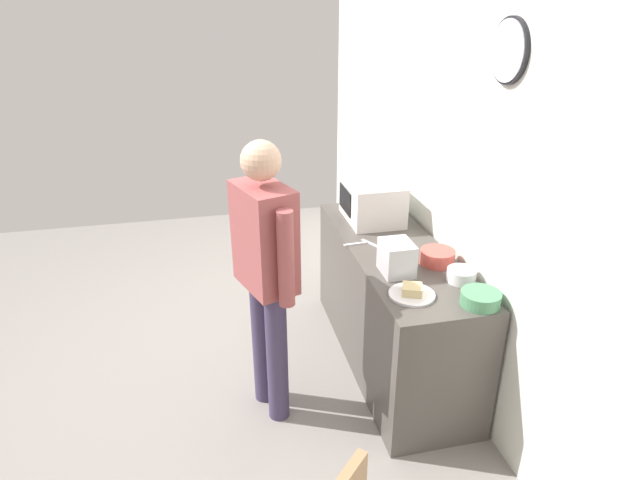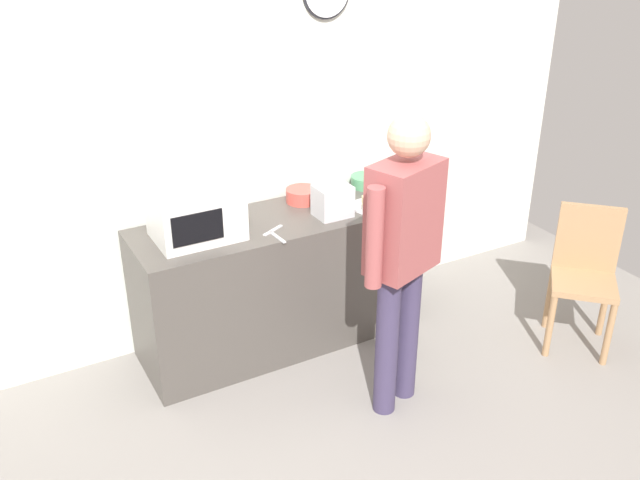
% 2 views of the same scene
% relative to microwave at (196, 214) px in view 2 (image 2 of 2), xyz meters
% --- Properties ---
extents(ground_plane, '(6.00, 6.00, 0.00)m').
position_rel_microwave_xyz_m(ground_plane, '(0.38, -1.21, -1.05)').
color(ground_plane, gray).
extents(back_wall, '(5.40, 0.13, 2.60)m').
position_rel_microwave_xyz_m(back_wall, '(0.38, 0.39, 0.26)').
color(back_wall, silver).
rests_on(back_wall, ground_plane).
extents(kitchen_counter, '(1.82, 0.62, 0.90)m').
position_rel_microwave_xyz_m(kitchen_counter, '(0.52, 0.01, -0.60)').
color(kitchen_counter, '#4C4742').
rests_on(kitchen_counter, ground_plane).
extents(microwave, '(0.50, 0.39, 0.30)m').
position_rel_microwave_xyz_m(microwave, '(0.00, 0.00, 0.00)').
color(microwave, silver).
rests_on(microwave, kitchen_counter).
extents(sandwich_plate, '(0.26, 0.26, 0.07)m').
position_rel_microwave_xyz_m(sandwich_plate, '(1.14, -0.13, -0.13)').
color(sandwich_plate, white).
rests_on(sandwich_plate, kitchen_counter).
extents(salad_bowl, '(0.22, 0.22, 0.09)m').
position_rel_microwave_xyz_m(salad_bowl, '(0.79, 0.18, -0.11)').
color(salad_bowl, '#C64C42').
rests_on(salad_bowl, kitchen_counter).
extents(cereal_bowl, '(0.17, 0.17, 0.08)m').
position_rel_microwave_xyz_m(cereal_bowl, '(1.04, 0.22, -0.11)').
color(cereal_bowl, white).
rests_on(cereal_bowl, kitchen_counter).
extents(mixing_bowl, '(0.22, 0.22, 0.08)m').
position_rel_microwave_xyz_m(mixing_bowl, '(1.31, 0.20, -0.11)').
color(mixing_bowl, '#4C8E60').
rests_on(mixing_bowl, kitchen_counter).
extents(toaster, '(0.22, 0.18, 0.20)m').
position_rel_microwave_xyz_m(toaster, '(0.85, -0.12, -0.05)').
color(toaster, silver).
rests_on(toaster, kitchen_counter).
extents(fork_utensil, '(0.16, 0.09, 0.01)m').
position_rel_microwave_xyz_m(fork_utensil, '(0.42, -0.14, -0.15)').
color(fork_utensil, silver).
rests_on(fork_utensil, kitchen_counter).
extents(spoon_utensil, '(0.03, 0.17, 0.01)m').
position_rel_microwave_xyz_m(spoon_utensil, '(0.41, -0.24, -0.15)').
color(spoon_utensil, silver).
rests_on(spoon_utensil, kitchen_counter).
extents(person_standing, '(0.56, 0.36, 1.75)m').
position_rel_microwave_xyz_m(person_standing, '(0.83, -0.91, -0.02)').
color(person_standing, '#3D3453').
rests_on(person_standing, ground_plane).
extents(wooden_chair, '(0.57, 0.57, 0.94)m').
position_rel_microwave_xyz_m(wooden_chair, '(2.27, -0.95, -0.52)').
color(wooden_chair, '#A87F56').
rests_on(wooden_chair, ground_plane).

